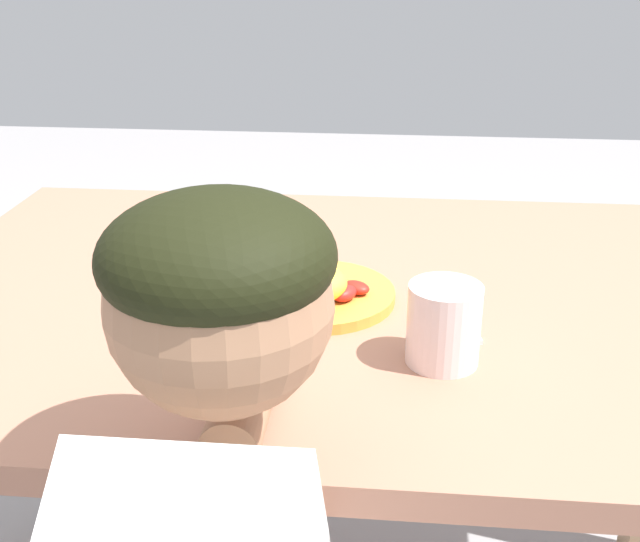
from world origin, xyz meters
TOP-DOWN VIEW (x-y plane):
  - dining_table at (0.00, 0.00)m, footprint 1.27×0.83m
  - plate at (-0.07, -0.05)m, footprint 0.21×0.21m
  - fork at (0.11, -0.05)m, footprint 0.06×0.20m
  - spoon at (-0.23, 0.02)m, footprint 0.06×0.20m
  - drinking_cup at (0.09, -0.18)m, footprint 0.08×0.08m

SIDE VIEW (x-z plane):
  - dining_table at x=0.00m, z-range 0.26..0.99m
  - fork at x=0.11m, z-range 0.73..0.74m
  - spoon at x=-0.23m, z-range 0.73..0.75m
  - plate at x=-0.07m, z-range 0.72..0.78m
  - drinking_cup at x=0.09m, z-range 0.73..0.82m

